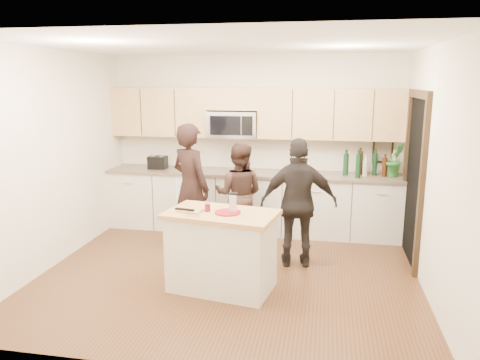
% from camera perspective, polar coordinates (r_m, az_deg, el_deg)
% --- Properties ---
extents(floor, '(4.50, 4.50, 0.00)m').
position_cam_1_polar(floor, '(5.85, -1.30, -11.25)').
color(floor, '#56341D').
rests_on(floor, ground).
extents(room_shell, '(4.52, 4.02, 2.71)m').
position_cam_1_polar(room_shell, '(5.40, -1.38, 5.83)').
color(room_shell, beige).
rests_on(room_shell, ground).
extents(back_cabinetry, '(4.50, 0.66, 0.94)m').
position_cam_1_polar(back_cabinetry, '(7.27, 1.41, -2.61)').
color(back_cabinetry, beige).
rests_on(back_cabinetry, ground).
extents(upper_cabinetry, '(4.50, 0.33, 0.75)m').
position_cam_1_polar(upper_cabinetry, '(7.19, 1.92, 8.30)').
color(upper_cabinetry, tan).
rests_on(upper_cabinetry, ground).
extents(microwave, '(0.76, 0.41, 0.40)m').
position_cam_1_polar(microwave, '(7.23, -0.84, 6.79)').
color(microwave, silver).
rests_on(microwave, ground).
extents(doorway, '(0.06, 1.25, 2.20)m').
position_cam_1_polar(doorway, '(6.37, 20.49, 0.81)').
color(doorway, black).
rests_on(doorway, ground).
extents(framed_picture, '(0.30, 0.03, 0.38)m').
position_cam_1_polar(framed_picture, '(7.36, 17.01, 3.46)').
color(framed_picture, black).
rests_on(framed_picture, ground).
extents(dish_towel, '(0.34, 0.60, 0.48)m').
position_cam_1_polar(dish_towel, '(7.23, -6.27, -0.09)').
color(dish_towel, white).
rests_on(dish_towel, ground).
extents(island, '(1.30, 0.89, 0.90)m').
position_cam_1_polar(island, '(5.28, -2.26, -8.59)').
color(island, beige).
rests_on(island, ground).
extents(red_plate, '(0.29, 0.29, 0.02)m').
position_cam_1_polar(red_plate, '(5.10, -1.51, -3.97)').
color(red_plate, maroon).
rests_on(red_plate, island).
extents(box_grater, '(0.10, 0.06, 0.22)m').
position_cam_1_polar(box_grater, '(5.05, -0.87, -2.74)').
color(box_grater, silver).
rests_on(box_grater, red_plate).
extents(drink_glass, '(0.06, 0.06, 0.09)m').
position_cam_1_polar(drink_glass, '(5.17, -3.98, -3.37)').
color(drink_glass, maroon).
rests_on(drink_glass, island).
extents(cutting_board, '(0.29, 0.21, 0.02)m').
position_cam_1_polar(cutting_board, '(5.19, -6.13, -3.74)').
color(cutting_board, tan).
rests_on(cutting_board, island).
extents(tongs, '(0.23, 0.07, 0.02)m').
position_cam_1_polar(tongs, '(5.17, -6.77, -3.58)').
color(tongs, black).
rests_on(tongs, cutting_board).
extents(knife, '(0.18, 0.05, 0.01)m').
position_cam_1_polar(knife, '(5.00, -5.86, -4.20)').
color(knife, silver).
rests_on(knife, cutting_board).
extents(toaster, '(0.28, 0.21, 0.20)m').
position_cam_1_polar(toaster, '(7.51, -9.99, 2.12)').
color(toaster, black).
rests_on(toaster, back_cabinetry).
extents(bottle_cluster, '(0.77, 0.38, 0.41)m').
position_cam_1_polar(bottle_cluster, '(7.10, 15.34, 2.01)').
color(bottle_cluster, black).
rests_on(bottle_cluster, back_cabinetry).
extents(orchid, '(0.34, 0.32, 0.50)m').
position_cam_1_polar(orchid, '(7.14, 18.39, 2.39)').
color(orchid, '#2A692B').
rests_on(orchid, back_cabinetry).
extents(woman_left, '(0.77, 0.70, 1.76)m').
position_cam_1_polar(woman_left, '(6.44, -6.03, -0.89)').
color(woman_left, black).
rests_on(woman_left, ground).
extents(woman_center, '(0.73, 0.58, 1.46)m').
position_cam_1_polar(woman_center, '(6.63, -0.14, -1.76)').
color(woman_center, '#332019').
rests_on(woman_center, ground).
extents(woman_right, '(1.00, 0.51, 1.63)m').
position_cam_1_polar(woman_right, '(5.88, 7.17, -2.82)').
color(woman_right, black).
rests_on(woman_right, ground).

